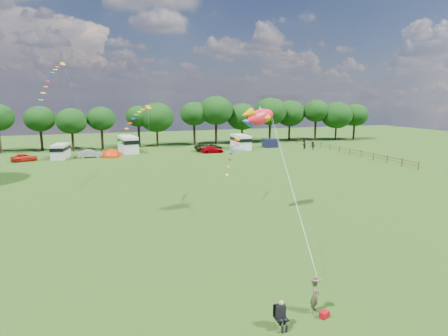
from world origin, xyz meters
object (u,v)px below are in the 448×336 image
object	(u,v)px
car_b	(90,154)
campervan_b	(61,151)
car_c	(212,150)
walker_a	(304,144)
campervan_d	(241,141)
fish_kite	(257,117)
campervan_c	(128,144)
camp_chair	(281,311)
kite_flyer	(315,296)
walker_b	(313,146)
car_d	(209,147)
tent_orange	(112,157)
tent_greyblue	(238,150)
car_a	(24,157)

from	to	relation	value
car_b	campervan_b	bearing A→B (deg)	80.04
car_c	walker_a	xyz separation A→B (m)	(18.32, -1.05, 0.37)
campervan_d	fish_kite	size ratio (longest dim) A/B	1.52
car_c	campervan_d	world-z (taller)	campervan_d
campervan_c	camp_chair	size ratio (longest dim) A/B	4.89
campervan_c	kite_flyer	world-z (taller)	campervan_c
car_c	walker_b	world-z (taller)	walker_b
walker_a	walker_b	world-z (taller)	walker_a
campervan_c	walker_a	size ratio (longest dim) A/B	3.30
campervan_b	car_b	bearing A→B (deg)	-88.15
car_b	kite_flyer	bearing A→B (deg)	-170.39
campervan_c	camp_chair	xyz separation A→B (m)	(1.76, -56.99, -0.82)
fish_kite	walker_a	bearing A→B (deg)	34.80
car_d	fish_kite	size ratio (longest dim) A/B	1.45
camp_chair	tent_orange	bearing A→B (deg)	97.47
car_b	campervan_c	bearing A→B (deg)	-58.75
tent_greyblue	kite_flyer	size ratio (longest dim) A/B	2.33
campervan_b	tent_orange	distance (m)	8.12
walker_a	walker_b	distance (m)	1.97
fish_kite	kite_flyer	bearing A→B (deg)	-122.25
tent_greyblue	fish_kite	distance (m)	40.78
car_c	tent_orange	world-z (taller)	tent_orange
car_b	tent_greyblue	bearing A→B (deg)	-90.81
tent_orange	kite_flyer	world-z (taller)	kite_flyer
campervan_b	fish_kite	distance (m)	42.88
tent_orange	walker_b	bearing A→B (deg)	-6.13
campervan_b	kite_flyer	xyz separation A→B (m)	(14.94, -52.87, -0.47)
car_b	kite_flyer	world-z (taller)	kite_flyer
car_d	car_c	bearing A→B (deg)	175.49
camp_chair	campervan_c	bearing A→B (deg)	93.92
campervan_c	walker_a	world-z (taller)	campervan_c
campervan_d	tent_greyblue	world-z (taller)	campervan_d
campervan_d	walker_a	bearing A→B (deg)	-109.63
car_c	tent_greyblue	world-z (taller)	tent_greyblue
kite_flyer	walker_a	bearing A→B (deg)	12.32
campervan_d	fish_kite	world-z (taller)	fish_kite
campervan_c	tent_orange	distance (m)	5.67
walker_b	kite_flyer	bearing A→B (deg)	60.46
tent_greyblue	kite_flyer	world-z (taller)	kite_flyer
car_b	walker_b	distance (m)	40.48
tent_orange	kite_flyer	distance (m)	52.44
car_b	car_c	bearing A→B (deg)	-95.58
car_a	car_c	world-z (taller)	car_a
car_c	campervan_b	bearing A→B (deg)	90.81
car_c	walker_a	size ratio (longest dim) A/B	2.07
campervan_c	walker_a	xyz separation A→B (m)	(32.76, -6.72, -0.64)
car_d	camp_chair	xyz separation A→B (m)	(-12.77, -53.84, 0.04)
car_c	camp_chair	distance (m)	52.87
car_a	car_c	distance (m)	30.81
kite_flyer	camp_chair	bearing A→B (deg)	147.65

